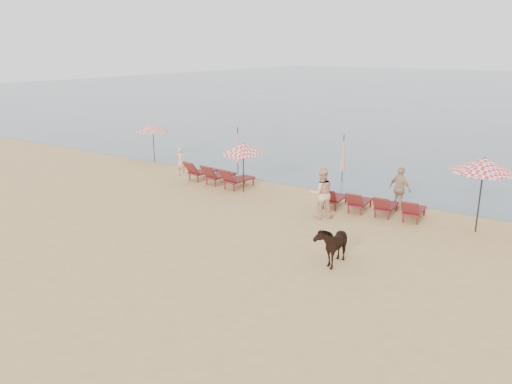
{
  "coord_description": "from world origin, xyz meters",
  "views": [
    {
      "loc": [
        9.88,
        -9.96,
        6.31
      ],
      "look_at": [
        0.0,
        5.0,
        1.1
      ],
      "focal_mm": 35.0,
      "sensor_mm": 36.0,
      "label": 1
    }
  ],
  "objects_px": {
    "umbrella_open_left_a": "(153,128)",
    "umbrella_open_left_b": "(243,148)",
    "cow": "(332,243)",
    "beachgoer_right_a": "(321,193)",
    "umbrella_closed_right": "(343,153)",
    "beachgoer_left": "(181,162)",
    "umbrella_open_right": "(484,165)",
    "umbrella_closed_left": "(238,145)",
    "lounger_cluster_left": "(217,174)",
    "beachgoer_right_b": "(400,189)",
    "lounger_cluster_right": "(371,204)"
  },
  "relations": [
    {
      "from": "umbrella_open_left_a",
      "to": "umbrella_open_left_b",
      "type": "distance_m",
      "value": 8.23
    },
    {
      "from": "cow",
      "to": "beachgoer_right_a",
      "type": "distance_m",
      "value": 4.17
    },
    {
      "from": "umbrella_closed_right",
      "to": "beachgoer_left",
      "type": "relative_size",
      "value": 1.57
    },
    {
      "from": "umbrella_open_right",
      "to": "umbrella_open_left_a",
      "type": "bearing_deg",
      "value": 162.22
    },
    {
      "from": "umbrella_open_left_a",
      "to": "umbrella_closed_left",
      "type": "relative_size",
      "value": 0.88
    },
    {
      "from": "beachgoer_left",
      "to": "beachgoer_right_a",
      "type": "height_order",
      "value": "beachgoer_right_a"
    },
    {
      "from": "umbrella_open_right",
      "to": "cow",
      "type": "relative_size",
      "value": 1.83
    },
    {
      "from": "umbrella_open_left_a",
      "to": "cow",
      "type": "distance_m",
      "value": 16.3
    },
    {
      "from": "cow",
      "to": "beachgoer_right_a",
      "type": "bearing_deg",
      "value": 118.1
    },
    {
      "from": "umbrella_open_left_a",
      "to": "umbrella_closed_left",
      "type": "bearing_deg",
      "value": 18.65
    },
    {
      "from": "umbrella_closed_left",
      "to": "beachgoer_left",
      "type": "relative_size",
      "value": 1.65
    },
    {
      "from": "umbrella_open_left_b",
      "to": "umbrella_open_right",
      "type": "relative_size",
      "value": 0.86
    },
    {
      "from": "umbrella_open_right",
      "to": "beachgoer_right_a",
      "type": "relative_size",
      "value": 1.37
    },
    {
      "from": "lounger_cluster_left",
      "to": "cow",
      "type": "bearing_deg",
      "value": -25.14
    },
    {
      "from": "umbrella_open_left_a",
      "to": "beachgoer_right_a",
      "type": "relative_size",
      "value": 1.08
    },
    {
      "from": "umbrella_open_right",
      "to": "beachgoer_right_b",
      "type": "distance_m",
      "value": 3.57
    },
    {
      "from": "lounger_cluster_left",
      "to": "beachgoer_right_a",
      "type": "xyz_separation_m",
      "value": [
        6.36,
        -1.75,
        0.52
      ]
    },
    {
      "from": "lounger_cluster_right",
      "to": "beachgoer_right_b",
      "type": "height_order",
      "value": "beachgoer_right_b"
    },
    {
      "from": "beachgoer_right_b",
      "to": "lounger_cluster_left",
      "type": "bearing_deg",
      "value": 28.56
    },
    {
      "from": "cow",
      "to": "umbrella_closed_right",
      "type": "bearing_deg",
      "value": 109.27
    },
    {
      "from": "umbrella_closed_left",
      "to": "lounger_cluster_right",
      "type": "bearing_deg",
      "value": -16.54
    },
    {
      "from": "umbrella_closed_right",
      "to": "beachgoer_right_a",
      "type": "distance_m",
      "value": 5.65
    },
    {
      "from": "lounger_cluster_left",
      "to": "beachgoer_right_b",
      "type": "distance_m",
      "value": 8.61
    },
    {
      "from": "beachgoer_left",
      "to": "beachgoer_right_b",
      "type": "relative_size",
      "value": 0.83
    },
    {
      "from": "lounger_cluster_left",
      "to": "umbrella_closed_right",
      "type": "xyz_separation_m",
      "value": [
        4.83,
        3.67,
        0.95
      ]
    },
    {
      "from": "umbrella_open_left_a",
      "to": "beachgoer_left",
      "type": "xyz_separation_m",
      "value": [
        3.51,
        -1.65,
        -1.19
      ]
    },
    {
      "from": "lounger_cluster_left",
      "to": "beachgoer_right_a",
      "type": "bearing_deg",
      "value": -8.55
    },
    {
      "from": "lounger_cluster_right",
      "to": "beachgoer_right_b",
      "type": "bearing_deg",
      "value": 51.12
    },
    {
      "from": "umbrella_open_left_a",
      "to": "umbrella_open_left_b",
      "type": "xyz_separation_m",
      "value": [
        7.89,
        -2.36,
        0.09
      ]
    },
    {
      "from": "beachgoer_left",
      "to": "beachgoer_right_a",
      "type": "distance_m",
      "value": 9.13
    },
    {
      "from": "umbrella_open_left_a",
      "to": "umbrella_closed_right",
      "type": "distance_m",
      "value": 11.03
    },
    {
      "from": "umbrella_open_left_a",
      "to": "umbrella_closed_right",
      "type": "xyz_separation_m",
      "value": [
        10.88,
        1.74,
        -0.5
      ]
    },
    {
      "from": "beachgoer_right_a",
      "to": "umbrella_open_left_b",
      "type": "bearing_deg",
      "value": -60.39
    },
    {
      "from": "umbrella_closed_right",
      "to": "umbrella_open_left_a",
      "type": "bearing_deg",
      "value": -170.93
    },
    {
      "from": "umbrella_closed_left",
      "to": "cow",
      "type": "relative_size",
      "value": 1.64
    },
    {
      "from": "lounger_cluster_left",
      "to": "lounger_cluster_right",
      "type": "relative_size",
      "value": 0.84
    },
    {
      "from": "umbrella_open_left_a",
      "to": "umbrella_open_right",
      "type": "xyz_separation_m",
      "value": [
        17.69,
        -1.99,
        0.51
      ]
    },
    {
      "from": "lounger_cluster_right",
      "to": "umbrella_open_left_a",
      "type": "distance_m",
      "value": 14.1
    },
    {
      "from": "umbrella_closed_right",
      "to": "umbrella_open_right",
      "type": "bearing_deg",
      "value": -28.73
    },
    {
      "from": "umbrella_open_left_a",
      "to": "umbrella_closed_right",
      "type": "bearing_deg",
      "value": 24.98
    },
    {
      "from": "lounger_cluster_right",
      "to": "cow",
      "type": "height_order",
      "value": "cow"
    },
    {
      "from": "umbrella_closed_left",
      "to": "umbrella_closed_right",
      "type": "distance_m",
      "value": 5.39
    },
    {
      "from": "umbrella_open_left_a",
      "to": "umbrella_open_right",
      "type": "bearing_deg",
      "value": 9.48
    },
    {
      "from": "umbrella_open_left_a",
      "to": "umbrella_open_left_b",
      "type": "bearing_deg",
      "value": -0.78
    },
    {
      "from": "umbrella_open_right",
      "to": "beachgoer_right_b",
      "type": "xyz_separation_m",
      "value": [
        -3.08,
        0.9,
        -1.55
      ]
    },
    {
      "from": "lounger_cluster_left",
      "to": "beachgoer_left",
      "type": "distance_m",
      "value": 2.57
    },
    {
      "from": "beachgoer_right_b",
      "to": "umbrella_closed_left",
      "type": "bearing_deg",
      "value": 14.24
    },
    {
      "from": "umbrella_open_left_b",
      "to": "beachgoer_right_a",
      "type": "xyz_separation_m",
      "value": [
        4.52,
        -1.32,
        -1.03
      ]
    },
    {
      "from": "umbrella_open_left_b",
      "to": "umbrella_open_right",
      "type": "distance_m",
      "value": 9.82
    },
    {
      "from": "lounger_cluster_left",
      "to": "beachgoer_left",
      "type": "relative_size",
      "value": 2.24
    }
  ]
}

